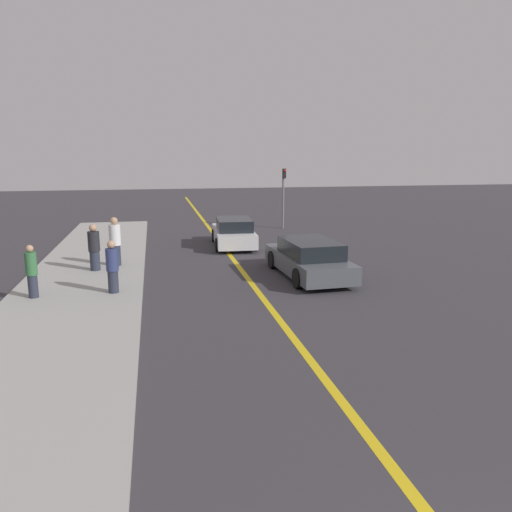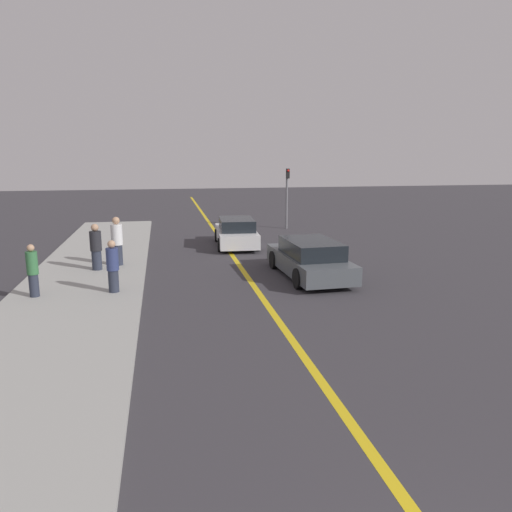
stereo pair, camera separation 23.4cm
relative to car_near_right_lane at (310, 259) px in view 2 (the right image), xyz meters
The scene contains 9 objects.
road_center_line 4.27m from the car_near_right_lane, 120.96° to the left, with size 0.20×60.00×0.01m.
sidewalk_left 7.78m from the car_near_right_lane, behind, with size 3.99×29.59×0.13m.
car_near_right_lane is the anchor object (origin of this frame).
car_ahead_center 6.60m from the car_near_right_lane, 104.64° to the left, with size 2.07×4.38×1.32m.
pedestrian_near_curb 8.98m from the car_near_right_lane, behind, with size 0.33×0.33×1.58m.
pedestrian_mid_group 6.73m from the car_near_right_lane, 169.40° to the right, with size 0.37×0.37×1.61m.
pedestrian_far_standing 7.73m from the car_near_right_lane, 165.26° to the left, with size 0.41×0.41×1.69m.
pedestrian_by_sign 7.28m from the car_near_right_lane, 158.83° to the left, with size 0.43×0.43×1.84m.
traffic_light 11.62m from the car_near_right_lane, 79.86° to the left, with size 0.18×0.40×3.45m.
Camera 2 is at (-2.89, -2.19, 4.32)m, focal length 35.00 mm.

